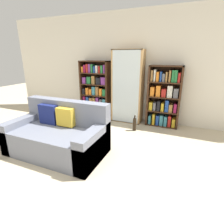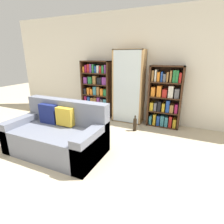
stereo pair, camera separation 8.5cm
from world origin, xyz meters
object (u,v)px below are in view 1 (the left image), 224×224
display_cabinet (128,87)px  wine_bottle (135,124)px  bookshelf_right (164,98)px  couch (58,136)px  bookshelf_left (96,91)px

display_cabinet → wine_bottle: 1.00m
bookshelf_right → couch: bearing=-127.5°
bookshelf_left → wine_bottle: bearing=-24.1°
bookshelf_right → display_cabinet: bearing=-179.0°
bookshelf_left → wine_bottle: size_ratio=4.16×
couch → display_cabinet: display_cabinet is taller
bookshelf_left → bookshelf_right: (1.83, 0.00, -0.04)m
display_cabinet → wine_bottle: display_cabinet is taller
couch → display_cabinet: bearing=72.4°
bookshelf_left → wine_bottle: bookshelf_left is taller
bookshelf_left → bookshelf_right: 1.83m
bookshelf_right → bookshelf_left: bearing=-180.0°
couch → bookshelf_right: bearing=52.5°
display_cabinet → couch: bearing=-107.6°
bookshelf_left → bookshelf_right: bookshelf_left is taller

